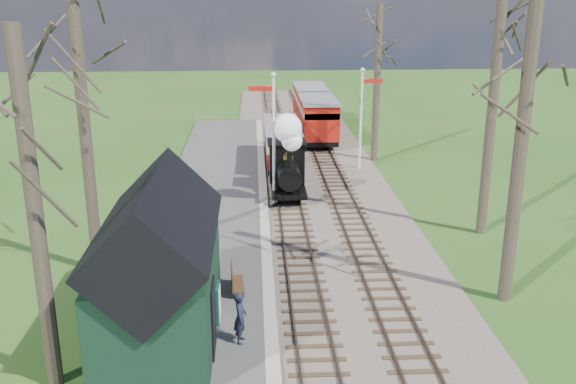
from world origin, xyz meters
The scene contains 18 objects.
distant_hills centered at (1.40, 64.38, -16.21)m, with size 114.40×48.00×22.02m.
ballast_bed centered at (1.30, 22.00, 0.05)m, with size 8.00×60.00×0.10m, color brown.
track_near centered at (0.00, 22.00, 0.10)m, with size 1.60×60.00×0.15m.
track_far centered at (2.60, 22.00, 0.10)m, with size 1.60×60.00×0.15m.
platform centered at (-3.50, 14.00, 0.10)m, with size 5.00×44.00×0.20m, color #474442.
coping_strip centered at (-1.20, 14.00, 0.10)m, with size 0.40×44.00×0.21m, color #B2AD9E.
station_shed centered at (-4.30, 4.00, 2.27)m, with size 3.25×6.30×4.78m.
semaphore_near centered at (-0.77, 16.00, 3.62)m, with size 1.22×0.24×6.22m.
semaphore_far centered at (4.37, 22.00, 3.35)m, with size 1.22×0.24×5.72m.
bare_trees centered at (1.33, 10.10, 5.21)m, with size 15.51×22.39×12.00m.
fence_line centered at (0.30, 36.00, 0.55)m, with size 12.60×0.08×1.00m.
locomotive centered at (-0.01, 17.00, 1.97)m, with size 1.70×3.96×4.24m.
coach centered at (0.00, 23.06, 1.44)m, with size 1.98×6.78×2.08m.
red_carriage_a centered at (2.60, 28.74, 1.66)m, with size 2.32×5.74×2.44m.
red_carriage_b centered at (2.60, 34.24, 1.66)m, with size 2.32×5.74×2.44m.
sign_board centered at (-2.74, 4.69, 0.78)m, with size 0.11×0.79×1.16m.
bench centered at (-2.31, 6.67, 0.57)m, with size 0.48×1.40×0.79m.
person centered at (-2.07, 3.44, 0.95)m, with size 0.55×0.36×1.50m, color #1B2032.
Camera 1 is at (-1.61, -12.59, 9.63)m, focal length 40.00 mm.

